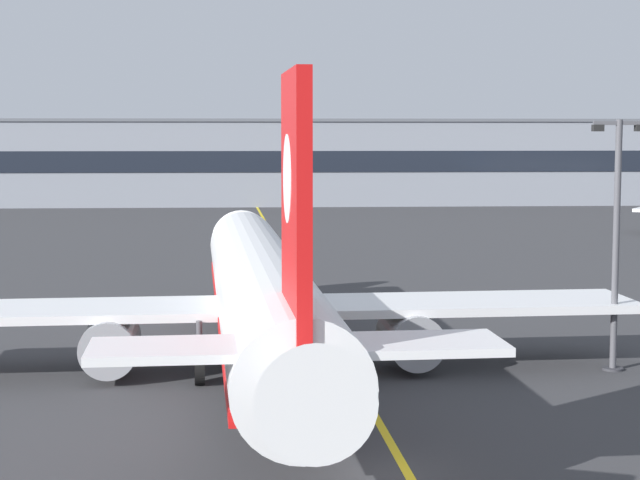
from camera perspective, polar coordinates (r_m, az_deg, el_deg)
ground_plane at (r=32.32m, az=2.83°, el=-12.36°), size 400.00×400.00×0.00m
taxiway_centreline at (r=61.45m, az=-0.28°, el=-3.65°), size 6.62×179.90×0.01m
airliner_foreground at (r=44.91m, az=-3.07°, el=-2.80°), size 32.20×41.51×11.65m
apron_lamp_post at (r=46.79m, az=15.33°, el=0.04°), size 2.24×0.90×10.52m
terminal_building at (r=149.69m, az=0.92°, el=4.15°), size 121.40×12.40×11.70m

